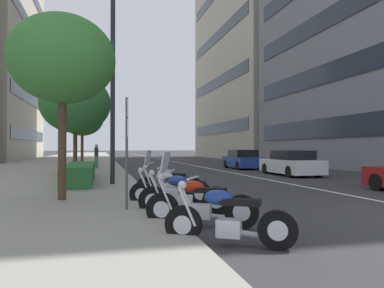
# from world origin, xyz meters

# --- Properties ---
(sidewalk_right_plaza) EXTENTS (160.00, 10.13, 0.15)m
(sidewalk_right_plaza) POSITION_xyz_m (30.00, 11.46, 0.07)
(sidewalk_right_plaza) COLOR gray
(sidewalk_right_plaza) RESTS_ON ground
(lane_centre_stripe) EXTENTS (110.00, 0.16, 0.01)m
(lane_centre_stripe) POSITION_xyz_m (35.00, 0.00, 0.00)
(lane_centre_stripe) COLOR silver
(lane_centre_stripe) RESTS_ON ground
(motorcycle_nearest_camera) EXTENTS (1.15, 1.89, 1.08)m
(motorcycle_nearest_camera) POSITION_xyz_m (-0.32, 5.94, 0.41)
(motorcycle_nearest_camera) COLOR black
(motorcycle_nearest_camera) RESTS_ON ground
(motorcycle_by_sign_pole) EXTENTS (1.10, 2.06, 1.49)m
(motorcycle_by_sign_pole) POSITION_xyz_m (1.11, 6.01, 0.45)
(motorcycle_by_sign_pole) COLOR black
(motorcycle_by_sign_pole) RESTS_ON ground
(motorcycle_mid_row) EXTENTS (0.83, 2.08, 1.11)m
(motorcycle_mid_row) POSITION_xyz_m (2.45, 6.02, 0.42)
(motorcycle_mid_row) COLOR black
(motorcycle_mid_row) RESTS_ON ground
(motorcycle_far_end_row) EXTENTS (0.74, 2.18, 1.10)m
(motorcycle_far_end_row) POSITION_xyz_m (3.83, 6.08, 0.42)
(motorcycle_far_end_row) COLOR black
(motorcycle_far_end_row) RESTS_ON ground
(motorcycle_under_tarp) EXTENTS (1.00, 2.03, 1.48)m
(motorcycle_under_tarp) POSITION_xyz_m (5.32, 5.85, 0.44)
(motorcycle_under_tarp) COLOR black
(motorcycle_under_tarp) RESTS_ON ground
(car_approaching_light) EXTENTS (4.59, 1.99, 1.40)m
(car_approaching_light) POSITION_xyz_m (12.74, -2.53, 0.65)
(car_approaching_light) COLOR silver
(car_approaching_light) RESTS_ON ground
(car_following_behind) EXTENTS (4.28, 1.93, 1.40)m
(car_following_behind) POSITION_xyz_m (19.41, -2.29, 0.66)
(car_following_behind) COLOR navy
(car_following_behind) RESTS_ON ground
(parking_sign_by_curb) EXTENTS (0.32, 0.06, 2.55)m
(parking_sign_by_curb) POSITION_xyz_m (2.61, 7.30, 1.75)
(parking_sign_by_curb) COLOR #47494C
(parking_sign_by_curb) RESTS_ON sidewalk_right_plaza
(street_lamp_with_banners) EXTENTS (1.26, 2.69, 7.99)m
(street_lamp_with_banners) POSITION_xyz_m (8.67, 7.04, 5.02)
(street_lamp_with_banners) COLOR #232326
(street_lamp_with_banners) RESTS_ON sidewalk_right_plaza
(clipped_hedge_bed) EXTENTS (6.04, 1.10, 0.74)m
(clipped_hedge_bed) POSITION_xyz_m (9.92, 8.71, 0.52)
(clipped_hedge_bed) COLOR #28602D
(clipped_hedge_bed) RESTS_ON sidewalk_right_plaza
(street_tree_mid_sidewalk) EXTENTS (2.83, 2.83, 5.01)m
(street_tree_mid_sidewalk) POSITION_xyz_m (4.62, 8.90, 3.94)
(street_tree_mid_sidewalk) COLOR #473323
(street_tree_mid_sidewalk) RESTS_ON sidewalk_right_plaza
(street_tree_near_plaza_corner) EXTENTS (3.81, 3.81, 5.45)m
(street_tree_near_plaza_corner) POSITION_xyz_m (15.09, 9.24, 3.97)
(street_tree_near_plaza_corner) COLOR #473323
(street_tree_near_plaza_corner) RESTS_ON sidewalk_right_plaza
(street_tree_far_plaza) EXTENTS (3.33, 3.33, 5.19)m
(street_tree_far_plaza) POSITION_xyz_m (24.30, 9.33, 3.91)
(street_tree_far_plaza) COLOR #473323
(street_tree_far_plaza) RESTS_ON sidewalk_right_plaza
(pedestrian_on_plaza) EXTENTS (0.41, 0.27, 1.65)m
(pedestrian_on_plaza) POSITION_xyz_m (19.48, 8.17, 0.98)
(pedestrian_on_plaza) COLOR #3F724C
(pedestrian_on_plaza) RESTS_ON sidewalk_right_plaza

